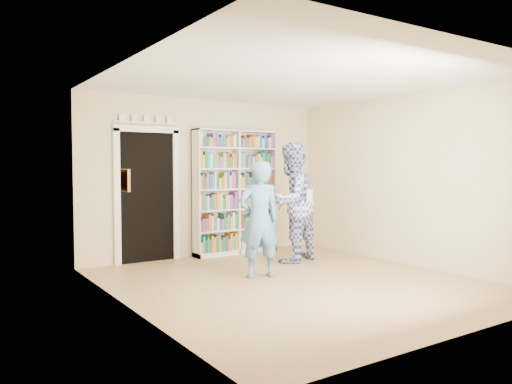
# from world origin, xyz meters

# --- Properties ---
(floor) EXTENTS (5.00, 5.00, 0.00)m
(floor) POSITION_xyz_m (0.00, 0.00, 0.00)
(floor) COLOR #A87C51
(floor) RESTS_ON ground
(ceiling) EXTENTS (5.00, 5.00, 0.00)m
(ceiling) POSITION_xyz_m (0.00, 0.00, 2.70)
(ceiling) COLOR white
(ceiling) RESTS_ON wall_back
(wall_back) EXTENTS (4.50, 0.00, 4.50)m
(wall_back) POSITION_xyz_m (0.00, 2.50, 1.35)
(wall_back) COLOR beige
(wall_back) RESTS_ON floor
(wall_left) EXTENTS (0.00, 5.00, 5.00)m
(wall_left) POSITION_xyz_m (-2.25, 0.00, 1.35)
(wall_left) COLOR beige
(wall_left) RESTS_ON floor
(wall_right) EXTENTS (0.00, 5.00, 5.00)m
(wall_right) POSITION_xyz_m (2.25, 0.00, 1.35)
(wall_right) COLOR beige
(wall_right) RESTS_ON floor
(bookshelf) EXTENTS (1.59, 0.30, 2.19)m
(bookshelf) POSITION_xyz_m (0.49, 2.34, 1.10)
(bookshelf) COLOR white
(bookshelf) RESTS_ON floor
(doorway) EXTENTS (1.10, 0.08, 2.43)m
(doorway) POSITION_xyz_m (-1.10, 2.48, 1.18)
(doorway) COLOR black
(doorway) RESTS_ON floor
(wall_art) EXTENTS (0.03, 0.25, 0.25)m
(wall_art) POSITION_xyz_m (-2.23, 0.20, 1.40)
(wall_art) COLOR brown
(wall_art) RESTS_ON wall_left
(man_blue) EXTENTS (0.67, 0.53, 1.63)m
(man_blue) POSITION_xyz_m (-0.22, 0.52, 0.81)
(man_blue) COLOR #5389B9
(man_blue) RESTS_ON floor
(man_plaid) EXTENTS (1.12, 0.98, 1.94)m
(man_plaid) POSITION_xyz_m (0.85, 1.19, 0.97)
(man_plaid) COLOR #2F4091
(man_plaid) RESTS_ON floor
(paper_sheet) EXTENTS (0.20, 0.10, 0.31)m
(paper_sheet) POSITION_xyz_m (1.02, 0.93, 1.03)
(paper_sheet) COLOR white
(paper_sheet) RESTS_ON man_plaid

